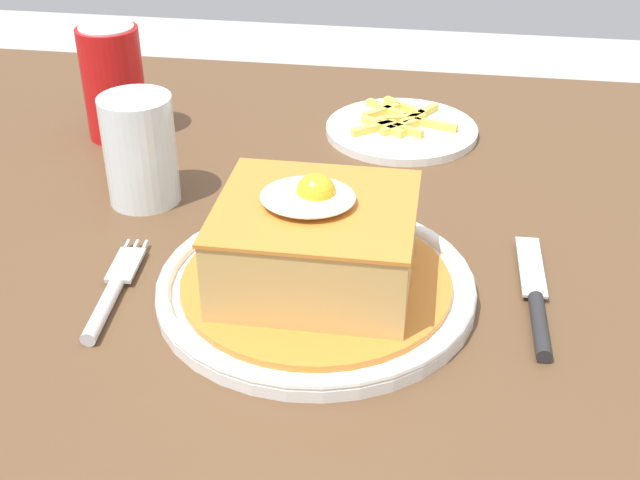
{
  "coord_description": "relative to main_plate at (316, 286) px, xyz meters",
  "views": [
    {
      "loc": [
        0.04,
        -0.66,
        1.13
      ],
      "look_at": [
        -0.04,
        -0.09,
        0.79
      ],
      "focal_mm": 46.99,
      "sensor_mm": 36.0,
      "label": 1
    }
  ],
  "objects": [
    {
      "name": "dining_table",
      "position": [
        0.04,
        0.11,
        -0.11
      ],
      "size": [
        1.4,
        0.84,
        0.75
      ],
      "color": "brown",
      "rests_on": "ground_plane"
    },
    {
      "name": "main_plate",
      "position": [
        0.0,
        0.0,
        0.0
      ],
      "size": [
        0.25,
        0.25,
        0.02
      ],
      "color": "white",
      "rests_on": "dining_table"
    },
    {
      "name": "sandwich_meal",
      "position": [
        -0.0,
        0.0,
        0.04
      ],
      "size": [
        0.22,
        0.22,
        0.1
      ],
      "color": "orange",
      "rests_on": "main_plate"
    },
    {
      "name": "fork",
      "position": [
        -0.16,
        -0.03,
        -0.0
      ],
      "size": [
        0.03,
        0.14,
        0.01
      ],
      "color": "silver",
      "rests_on": "dining_table"
    },
    {
      "name": "knife",
      "position": [
        0.17,
        0.0,
        -0.0
      ],
      "size": [
        0.02,
        0.17,
        0.01
      ],
      "color": "#262628",
      "rests_on": "dining_table"
    },
    {
      "name": "soda_can",
      "position": [
        -0.27,
        0.27,
        0.05
      ],
      "size": [
        0.07,
        0.07,
        0.12
      ],
      "color": "red",
      "rests_on": "dining_table"
    },
    {
      "name": "drinking_glass",
      "position": [
        -0.19,
        0.13,
        0.04
      ],
      "size": [
        0.07,
        0.07,
        0.1
      ],
      "color": "gold",
      "rests_on": "dining_table"
    },
    {
      "name": "side_plate_fries",
      "position": [
        0.04,
        0.33,
        -0.0
      ],
      "size": [
        0.17,
        0.17,
        0.02
      ],
      "color": "white",
      "rests_on": "dining_table"
    }
  ]
}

